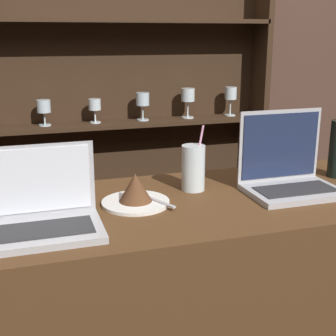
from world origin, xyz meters
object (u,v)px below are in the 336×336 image
at_px(cake_plate, 136,193).
at_px(water_glass, 193,168).
at_px(laptop_near, 35,213).
at_px(laptop_far, 288,172).

distance_m(cake_plate, water_glass, 0.23).
relative_size(cake_plate, water_glass, 0.96).
height_order(cake_plate, water_glass, water_glass).
xyz_separation_m(laptop_near, cake_plate, (0.29, 0.11, -0.01)).
xyz_separation_m(laptop_near, laptop_far, (0.79, 0.09, 0.01)).
bearing_deg(water_glass, laptop_near, -159.44).
height_order(laptop_near, water_glass, same).
relative_size(laptop_far, water_glass, 1.39).
xyz_separation_m(cake_plate, water_glass, (0.21, 0.08, 0.04)).
bearing_deg(laptop_far, water_glass, 161.51).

